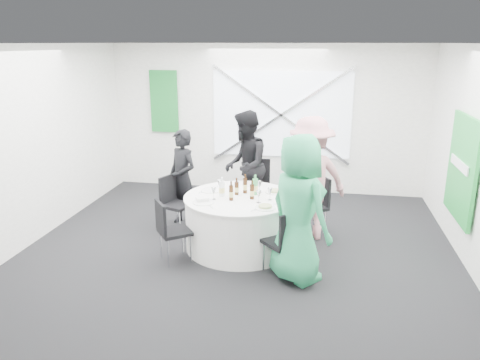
% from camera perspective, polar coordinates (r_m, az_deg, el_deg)
% --- Properties ---
extents(floor, '(6.00, 6.00, 0.00)m').
position_cam_1_polar(floor, '(6.58, -0.31, -8.88)').
color(floor, black).
rests_on(floor, ground).
extents(ceiling, '(6.00, 6.00, 0.00)m').
position_cam_1_polar(ceiling, '(5.94, -0.35, 16.32)').
color(ceiling, silver).
rests_on(ceiling, wall_back).
extents(wall_back, '(6.00, 0.00, 6.00)m').
position_cam_1_polar(wall_back, '(9.02, 3.15, 7.41)').
color(wall_back, white).
rests_on(wall_back, floor).
extents(wall_front, '(6.00, 0.00, 6.00)m').
position_cam_1_polar(wall_front, '(3.35, -9.75, -8.71)').
color(wall_front, white).
rests_on(wall_front, floor).
extents(wall_left, '(0.00, 6.00, 6.00)m').
position_cam_1_polar(wall_left, '(7.27, -24.34, 3.76)').
color(wall_left, white).
rests_on(wall_left, floor).
extents(window_panel, '(2.60, 0.03, 1.60)m').
position_cam_1_polar(window_panel, '(8.94, 5.05, 7.94)').
color(window_panel, white).
rests_on(window_panel, wall_back).
extents(window_brace_a, '(2.63, 0.05, 1.84)m').
position_cam_1_polar(window_brace_a, '(8.90, 5.03, 7.90)').
color(window_brace_a, silver).
rests_on(window_brace_a, window_panel).
extents(window_brace_b, '(2.63, 0.05, 1.84)m').
position_cam_1_polar(window_brace_b, '(8.90, 5.03, 7.90)').
color(window_brace_b, silver).
rests_on(window_brace_b, window_panel).
extents(green_banner, '(0.55, 0.04, 1.20)m').
position_cam_1_polar(green_banner, '(9.38, -9.24, 9.43)').
color(green_banner, '#14672D').
rests_on(green_banner, wall_back).
extents(green_sign, '(0.05, 1.20, 1.40)m').
position_cam_1_polar(green_sign, '(6.90, 25.45, 1.31)').
color(green_sign, green).
rests_on(green_sign, wall_right).
extents(banquet_table, '(1.56, 1.56, 0.76)m').
position_cam_1_polar(banquet_table, '(6.60, 0.00, -5.16)').
color(banquet_table, silver).
rests_on(banquet_table, floor).
extents(chair_back, '(0.46, 0.47, 0.98)m').
position_cam_1_polar(chair_back, '(7.67, 1.94, -0.50)').
color(chair_back, black).
rests_on(chair_back, floor).
extents(chair_back_left, '(0.52, 0.51, 0.86)m').
position_cam_1_polar(chair_back_left, '(7.24, -8.09, -2.32)').
color(chair_back_left, black).
rests_on(chair_back_left, floor).
extents(chair_back_right, '(0.56, 0.56, 0.89)m').
position_cam_1_polar(chair_back_right, '(7.13, 9.22, -2.54)').
color(chair_back_right, black).
rests_on(chair_back_right, floor).
extents(chair_front_right, '(0.56, 0.56, 0.87)m').
position_cam_1_polar(chair_front_right, '(5.80, 5.61, -7.09)').
color(chair_front_right, black).
rests_on(chair_front_right, floor).
extents(chair_front_left, '(0.54, 0.54, 0.85)m').
position_cam_1_polar(chair_front_left, '(6.20, -8.64, -5.69)').
color(chair_front_left, black).
rests_on(chair_front_left, floor).
extents(person_man_back_left, '(0.67, 0.62, 1.53)m').
position_cam_1_polar(person_man_back_left, '(7.39, -7.03, 0.24)').
color(person_man_back_left, black).
rests_on(person_man_back_left, floor).
extents(person_man_back, '(0.57, 0.91, 1.79)m').
position_cam_1_polar(person_man_back, '(7.55, 0.64, 1.73)').
color(person_man_back, black).
rests_on(person_man_back, floor).
extents(person_woman_pink, '(1.30, 1.05, 1.82)m').
position_cam_1_polar(person_woman_pink, '(6.83, 8.55, 0.11)').
color(person_woman_pink, '#C68087').
rests_on(person_woman_pink, floor).
extents(person_woman_green, '(1.05, 1.03, 1.82)m').
position_cam_1_polar(person_woman_green, '(5.60, 7.13, -3.56)').
color(person_woman_green, '#2A9A62').
rests_on(person_woman_green, floor).
extents(plate_back, '(0.28, 0.28, 0.01)m').
position_cam_1_polar(plate_back, '(7.01, 1.44, -0.52)').
color(plate_back, white).
rests_on(plate_back, banquet_table).
extents(plate_back_left, '(0.29, 0.29, 0.01)m').
position_cam_1_polar(plate_back_left, '(6.74, -3.55, -1.26)').
color(plate_back_left, white).
rests_on(plate_back_left, banquet_table).
extents(plate_back_right, '(0.26, 0.26, 0.04)m').
position_cam_1_polar(plate_back_right, '(6.66, 4.24, -1.40)').
color(plate_back_right, white).
rests_on(plate_back_right, banquet_table).
extents(plate_front_right, '(0.27, 0.27, 0.04)m').
position_cam_1_polar(plate_front_right, '(6.03, 3.09, -3.31)').
color(plate_front_right, white).
rests_on(plate_front_right, banquet_table).
extents(plate_front_left, '(0.29, 0.29, 0.01)m').
position_cam_1_polar(plate_front_left, '(6.24, -4.49, -2.72)').
color(plate_front_left, white).
rests_on(plate_front_left, banquet_table).
extents(napkin, '(0.19, 0.17, 0.04)m').
position_cam_1_polar(napkin, '(6.27, -4.61, -2.35)').
color(napkin, silver).
rests_on(napkin, plate_front_left).
extents(beer_bottle_a, '(0.06, 0.06, 0.24)m').
position_cam_1_polar(beer_bottle_a, '(6.53, -0.41, -1.01)').
color(beer_bottle_a, '#3B1E0A').
rests_on(beer_bottle_a, banquet_table).
extents(beer_bottle_b, '(0.06, 0.06, 0.28)m').
position_cam_1_polar(beer_bottle_b, '(6.60, 0.62, -0.70)').
color(beer_bottle_b, '#3B1E0A').
rests_on(beer_bottle_b, banquet_table).
extents(beer_bottle_c, '(0.06, 0.06, 0.26)m').
position_cam_1_polar(beer_bottle_c, '(6.35, 1.48, -1.46)').
color(beer_bottle_c, '#3B1E0A').
rests_on(beer_bottle_c, banquet_table).
extents(beer_bottle_d, '(0.06, 0.06, 0.27)m').
position_cam_1_polar(beer_bottle_d, '(6.30, -1.09, -1.59)').
color(beer_bottle_d, '#3B1E0A').
rests_on(beer_bottle_d, banquet_table).
extents(green_water_bottle, '(0.08, 0.08, 0.29)m').
position_cam_1_polar(green_water_bottle, '(6.54, 1.87, -0.84)').
color(green_water_bottle, '#3D9E53').
rests_on(green_water_bottle, banquet_table).
extents(clear_water_bottle, '(0.08, 0.08, 0.27)m').
position_cam_1_polar(clear_water_bottle, '(6.47, -2.23, -1.08)').
color(clear_water_bottle, silver).
rests_on(clear_water_bottle, banquet_table).
extents(wine_glass_a, '(0.07, 0.07, 0.17)m').
position_cam_1_polar(wine_glass_a, '(6.31, 3.68, -1.36)').
color(wine_glass_a, white).
rests_on(wine_glass_a, banquet_table).
extents(wine_glass_b, '(0.07, 0.07, 0.17)m').
position_cam_1_polar(wine_glass_b, '(6.33, -3.23, -1.31)').
color(wine_glass_b, white).
rests_on(wine_glass_b, banquet_table).
extents(wine_glass_c, '(0.07, 0.07, 0.17)m').
position_cam_1_polar(wine_glass_c, '(6.62, 2.41, -0.49)').
color(wine_glass_c, white).
rests_on(wine_glass_c, banquet_table).
extents(wine_glass_d, '(0.07, 0.07, 0.17)m').
position_cam_1_polar(wine_glass_d, '(6.67, -2.52, -0.37)').
color(wine_glass_d, white).
rests_on(wine_glass_d, banquet_table).
extents(wine_glass_e, '(0.07, 0.07, 0.17)m').
position_cam_1_polar(wine_glass_e, '(6.20, 2.29, -1.68)').
color(wine_glass_e, white).
rests_on(wine_glass_e, banquet_table).
extents(fork_a, '(0.11, 0.12, 0.01)m').
position_cam_1_polar(fork_a, '(5.97, 1.89, -3.66)').
color(fork_a, silver).
rests_on(fork_a, banquet_table).
extents(knife_a, '(0.11, 0.13, 0.01)m').
position_cam_1_polar(knife_a, '(6.21, 4.53, -2.89)').
color(knife_a, silver).
rests_on(knife_a, banquet_table).
extents(fork_b, '(0.10, 0.13, 0.01)m').
position_cam_1_polar(fork_b, '(6.41, -5.09, -2.26)').
color(fork_b, silver).
rests_on(fork_b, banquet_table).
extents(knife_b, '(0.11, 0.12, 0.01)m').
position_cam_1_polar(knife_b, '(6.08, -3.59, -3.30)').
color(knife_b, silver).
rests_on(knife_b, banquet_table).
extents(fork_c, '(0.09, 0.13, 0.01)m').
position_cam_1_polar(fork_c, '(6.55, 5.02, -1.85)').
color(fork_c, silver).
rests_on(fork_c, banquet_table).
extents(knife_c, '(0.08, 0.14, 0.01)m').
position_cam_1_polar(knife_c, '(6.81, 3.96, -1.12)').
color(knife_c, silver).
rests_on(knife_c, banquet_table).
extents(fork_d, '(0.15, 0.03, 0.01)m').
position_cam_1_polar(fork_d, '(6.98, 1.85, -0.63)').
color(fork_d, silver).
rests_on(fork_d, banquet_table).
extents(knife_d, '(0.15, 0.02, 0.01)m').
position_cam_1_polar(knife_d, '(7.02, -0.67, -0.54)').
color(knife_d, silver).
rests_on(knife_d, banquet_table).
extents(fork_e, '(0.09, 0.14, 0.01)m').
position_cam_1_polar(fork_e, '(6.94, -2.61, -0.75)').
color(fork_e, silver).
rests_on(fork_e, banquet_table).
extents(knife_e, '(0.08, 0.14, 0.01)m').
position_cam_1_polar(knife_e, '(6.69, -4.63, -1.46)').
color(knife_e, silver).
rests_on(knife_e, banquet_table).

